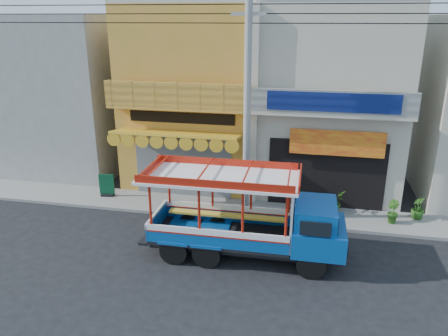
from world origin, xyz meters
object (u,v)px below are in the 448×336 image
(potted_plant_c, at_px, (418,208))
(potted_plant_a, at_px, (334,202))
(green_sign, at_px, (107,187))
(utility_pole, at_px, (252,91))
(potted_plant_b, at_px, (392,212))
(songthaew_truck, at_px, (259,218))

(potted_plant_c, bearing_deg, potted_plant_a, -90.63)
(potted_plant_c, bearing_deg, green_sign, -90.47)
(utility_pole, height_order, potted_plant_c, utility_pole)
(utility_pole, bearing_deg, potted_plant_b, 6.83)
(songthaew_truck, distance_m, potted_plant_c, 6.96)
(potted_plant_b, xyz_separation_m, potted_plant_c, (1.02, 0.56, -0.00))
(potted_plant_a, xyz_separation_m, potted_plant_c, (3.16, 0.08, -0.02))
(green_sign, bearing_deg, potted_plant_c, 1.61)
(potted_plant_a, distance_m, potted_plant_b, 2.20)
(songthaew_truck, distance_m, potted_plant_b, 5.82)
(songthaew_truck, xyz_separation_m, potted_plant_c, (5.66, 3.96, -0.89))
(green_sign, distance_m, potted_plant_a, 9.57)
(utility_pole, height_order, songthaew_truck, utility_pole)
(green_sign, height_order, potted_plant_a, green_sign)
(utility_pole, distance_m, potted_plant_b, 7.00)
(green_sign, bearing_deg, potted_plant_b, -0.98)
(songthaew_truck, relative_size, potted_plant_c, 7.33)
(potted_plant_c, bearing_deg, songthaew_truck, -57.11)
(songthaew_truck, height_order, potted_plant_b, songthaew_truck)
(utility_pole, height_order, potted_plant_a, utility_pole)
(utility_pole, bearing_deg, songthaew_truck, -75.48)
(songthaew_truck, relative_size, potted_plant_b, 7.25)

